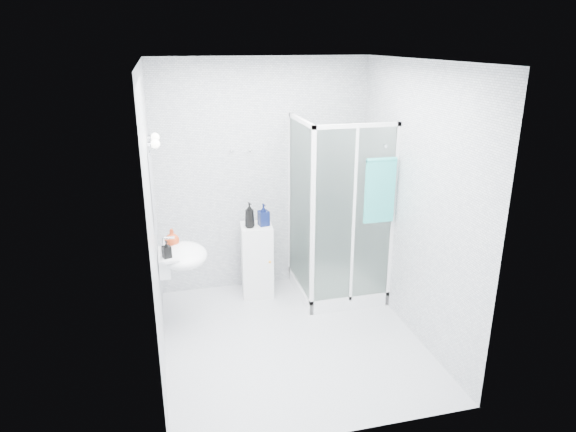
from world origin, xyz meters
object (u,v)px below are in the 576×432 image
object	(u,v)px
hand_towel	(380,189)
soap_dispenser_orange	(172,238)
storage_cabinet	(257,260)
shampoo_bottle_a	(250,215)
shampoo_bottle_b	(264,215)
shower_enclosure	(333,259)
soap_dispenser_black	(167,249)
wall_basin	(181,256)

from	to	relation	value
hand_towel	soap_dispenser_orange	world-z (taller)	hand_towel
storage_cabinet	shampoo_bottle_a	bearing A→B (deg)	-147.81
soap_dispenser_orange	hand_towel	bearing A→B (deg)	-5.52
hand_towel	shampoo_bottle_a	world-z (taller)	hand_towel
hand_towel	shampoo_bottle_b	bearing A→B (deg)	147.99
shower_enclosure	soap_dispenser_black	bearing A→B (deg)	-165.13
shampoo_bottle_a	soap_dispenser_orange	bearing A→B (deg)	-152.57
shampoo_bottle_a	soap_dispenser_black	bearing A→B (deg)	-141.84
hand_towel	soap_dispenser_black	distance (m)	2.15
hand_towel	shower_enclosure	bearing A→B (deg)	129.42
shampoo_bottle_b	shower_enclosure	bearing A→B (deg)	-19.59
hand_towel	shampoo_bottle_a	size ratio (longest dim) A/B	2.38
shower_enclosure	hand_towel	world-z (taller)	shower_enclosure
wall_basin	shampoo_bottle_b	size ratio (longest dim) A/B	2.30
storage_cabinet	hand_towel	xyz separation A→B (m)	(1.13, -0.67, 0.94)
shampoo_bottle_a	soap_dispenser_orange	xyz separation A→B (m)	(-0.84, -0.43, -0.01)
shower_enclosure	shampoo_bottle_b	size ratio (longest dim) A/B	8.20
shampoo_bottle_b	soap_dispenser_black	xyz separation A→B (m)	(-1.05, -0.73, -0.00)
wall_basin	soap_dispenser_orange	bearing A→B (deg)	119.90
shower_enclosure	shampoo_bottle_b	bearing A→B (deg)	160.41
shampoo_bottle_b	soap_dispenser_black	world-z (taller)	shampoo_bottle_b
shampoo_bottle_b	storage_cabinet	bearing A→B (deg)	171.04
shower_enclosure	soap_dispenser_orange	bearing A→B (deg)	-173.27
shampoo_bottle_a	shampoo_bottle_b	distance (m)	0.16
soap_dispenser_orange	shower_enclosure	bearing A→B (deg)	6.73
wall_basin	shampoo_bottle_a	bearing A→B (deg)	35.36
shampoo_bottle_a	wall_basin	bearing A→B (deg)	-144.64
shower_enclosure	soap_dispenser_black	world-z (taller)	shower_enclosure
storage_cabinet	shampoo_bottle_b	world-z (taller)	shampoo_bottle_b
soap_dispenser_orange	soap_dispenser_black	xyz separation A→B (m)	(-0.06, -0.27, -0.01)
soap_dispenser_black	wall_basin	bearing A→B (deg)	51.53
shower_enclosure	shampoo_bottle_b	xyz separation A→B (m)	(-0.72, 0.26, 0.50)
wall_basin	hand_towel	xyz separation A→B (m)	(1.98, -0.09, 0.55)
soap_dispenser_orange	shampoo_bottle_a	bearing A→B (deg)	27.43
wall_basin	shampoo_bottle_b	xyz separation A→B (m)	(0.93, 0.57, 0.15)
wall_basin	shower_enclosure	bearing A→B (deg)	10.81
storage_cabinet	shampoo_bottle_a	size ratio (longest dim) A/B	2.95
shampoo_bottle_b	soap_dispenser_orange	distance (m)	1.10
storage_cabinet	soap_dispenser_orange	xyz separation A→B (m)	(-0.92, -0.47, 0.54)
wall_basin	shampoo_bottle_a	size ratio (longest dim) A/B	2.00
wall_basin	soap_dispenser_orange	size ratio (longest dim) A/B	3.16
shower_enclosure	soap_dispenser_orange	world-z (taller)	shower_enclosure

